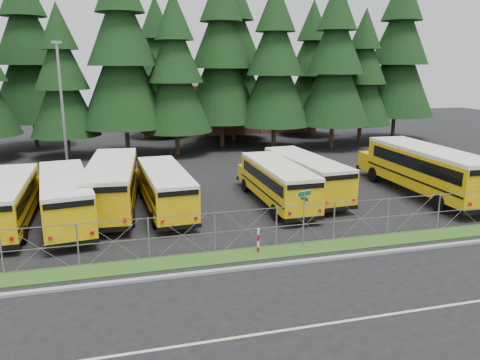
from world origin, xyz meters
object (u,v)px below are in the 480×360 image
object	(u,v)px
bus_0	(8,203)
bus_6	(303,176)
light_standard	(62,107)
bus_2	(113,186)
bus_1	(65,199)
bus_5	(276,184)
street_sign	(304,207)
bus_3	(165,190)
striped_bollard	(258,241)
bus_east	(423,171)

from	to	relation	value
bus_0	bus_6	distance (m)	17.64
light_standard	bus_2	bearing A→B (deg)	-69.32
bus_0	bus_1	xyz separation A→B (m)	(2.92, -0.23, 0.06)
bus_2	bus_5	size ratio (longest dim) A/B	1.13
bus_5	light_standard	size ratio (longest dim) A/B	0.99
bus_1	bus_5	xyz separation A→B (m)	(12.32, 0.49, -0.06)
bus_6	street_sign	bearing A→B (deg)	-116.42
bus_3	striped_bollard	distance (m)	8.40
bus_3	light_standard	size ratio (longest dim) A/B	0.98
light_standard	bus_east	bearing A→B (deg)	-24.82
street_sign	striped_bollard	size ratio (longest dim) A/B	2.34
bus_3	striped_bollard	world-z (taller)	bus_3
bus_5	bus_0	bearing A→B (deg)	-179.40
bus_0	light_standard	size ratio (longest dim) A/B	0.99
bus_0	light_standard	distance (m)	11.47
bus_0	bus_2	distance (m)	5.69
bus_east	bus_3	bearing A→B (deg)	177.59
bus_east	striped_bollard	world-z (taller)	bus_east
bus_2	bus_5	xyz separation A→B (m)	(9.80, -1.41, -0.17)
bus_2	striped_bollard	distance (m)	10.81
bus_1	bus_6	bearing A→B (deg)	-0.94
bus_3	bus_east	xyz separation A→B (m)	(17.00, -0.93, 0.32)
bus_3	bus_5	bearing A→B (deg)	-6.28
bus_east	street_sign	world-z (taller)	bus_east
bus_6	light_standard	size ratio (longest dim) A/B	1.01
bus_5	bus_6	xyz separation A→B (m)	(2.34, 1.26, 0.03)
bus_0	bus_5	size ratio (longest dim) A/B	1.00
bus_0	bus_2	size ratio (longest dim) A/B	0.89
bus_1	bus_2	bearing A→B (deg)	29.21
bus_6	street_sign	size ratio (longest dim) A/B	3.65
bus_east	street_sign	size ratio (longest dim) A/B	4.40
bus_6	striped_bollard	xyz separation A→B (m)	(-5.70, -8.50, -0.74)
bus_0	bus_east	size ratio (longest dim) A/B	0.81
bus_1	bus_east	size ratio (longest dim) A/B	0.85
bus_2	striped_bollard	size ratio (longest dim) A/B	9.44
bus_0	bus_3	distance (m)	8.41
bus_2	street_sign	distance (m)	12.22
bus_1	bus_3	distance (m)	5.54
light_standard	bus_3	bearing A→B (deg)	-57.45
light_standard	bus_1	bearing A→B (deg)	-85.70
bus_2	light_standard	bearing A→B (deg)	115.32
bus_5	striped_bollard	distance (m)	8.01
bus_0	bus_2	xyz separation A→B (m)	(5.43, 1.67, 0.16)
street_sign	striped_bollard	distance (m)	2.67
bus_1	bus_6	size ratio (longest dim) A/B	1.02
bus_3	light_standard	distance (m)	12.40
bus_2	street_sign	bearing A→B (deg)	-39.92
bus_0	light_standard	bearing A→B (deg)	77.22
bus_1	bus_2	distance (m)	3.15
bus_5	bus_east	bearing A→B (deg)	-3.46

